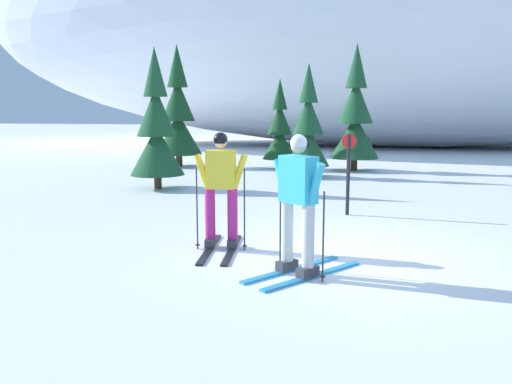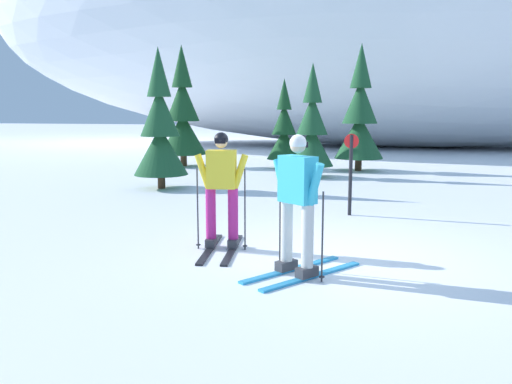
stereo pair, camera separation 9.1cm
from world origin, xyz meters
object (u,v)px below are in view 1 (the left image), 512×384
object	(u,v)px
skier_cyan_jacket	(298,202)
pine_tree_right	(355,118)
pine_tree_center_left	(280,131)
pine_tree_center_right	(308,130)
pine_tree_far_left	(178,116)
trail_marker_post	(348,169)
pine_tree_left	(156,130)
skier_yellow_jacket	(221,189)

from	to	relation	value
skier_cyan_jacket	pine_tree_right	world-z (taller)	pine_tree_right
pine_tree_center_left	pine_tree_center_right	world-z (taller)	pine_tree_center_right
pine_tree_far_left	trail_marker_post	size ratio (longest dim) A/B	2.72
pine_tree_left	trail_marker_post	world-z (taller)	pine_tree_left
skier_yellow_jacket	pine_tree_center_right	xyz separation A→B (m)	(0.30, 8.59, 0.53)
pine_tree_left	pine_tree_center_left	world-z (taller)	pine_tree_left
pine_tree_right	trail_marker_post	size ratio (longest dim) A/B	2.64
pine_tree_left	pine_tree_center_right	distance (m)	4.77
pine_tree_far_left	pine_tree_left	distance (m)	5.45
skier_cyan_jacket	skier_yellow_jacket	world-z (taller)	skier_cyan_jacket
skier_cyan_jacket	pine_tree_center_left	size ratio (longest dim) A/B	0.56
pine_tree_center_right	trail_marker_post	distance (m)	5.86
pine_tree_left	pine_tree_center_right	size ratio (longest dim) A/B	1.06
skier_yellow_jacket	pine_tree_far_left	size ratio (longest dim) A/B	0.40
pine_tree_far_left	pine_tree_right	size ratio (longest dim) A/B	1.03
pine_tree_right	pine_tree_left	bearing A→B (deg)	-133.22
pine_tree_center_left	trail_marker_post	bearing A→B (deg)	-71.42
pine_tree_far_left	pine_tree_left	world-z (taller)	pine_tree_far_left
skier_yellow_jacket	pine_tree_left	world-z (taller)	pine_tree_left
pine_tree_center_right	pine_tree_right	distance (m)	2.42
skier_yellow_jacket	pine_tree_right	distance (m)	10.75
pine_tree_left	pine_tree_center_left	size ratio (longest dim) A/B	1.16
skier_yellow_jacket	pine_tree_center_right	bearing A→B (deg)	88.00
pine_tree_center_left	pine_tree_right	bearing A→B (deg)	-6.73
pine_tree_center_left	pine_tree_center_right	xyz separation A→B (m)	(1.25, -2.30, 0.13)
skier_cyan_jacket	pine_tree_left	distance (m)	7.86
skier_cyan_jacket	pine_tree_left	world-z (taller)	pine_tree_left
skier_cyan_jacket	pine_tree_right	xyz separation A→B (m)	(0.38, 11.61, 0.82)
pine_tree_center_left	trail_marker_post	xyz separation A→B (m)	(2.67, -7.95, -0.40)
pine_tree_far_left	pine_tree_center_right	distance (m)	5.33
pine_tree_center_left	skier_yellow_jacket	bearing A→B (deg)	-85.02
skier_cyan_jacket	pine_tree_far_left	distance (m)	13.10
pine_tree_far_left	pine_tree_left	xyz separation A→B (m)	(1.36, -5.27, -0.29)
pine_tree_left	skier_cyan_jacket	bearing A→B (deg)	-54.91
skier_yellow_jacket	trail_marker_post	bearing A→B (deg)	59.58
pine_tree_far_left	pine_tree_center_left	distance (m)	3.69
skier_yellow_jacket	pine_tree_left	bearing A→B (deg)	120.98
skier_cyan_jacket	pine_tree_right	distance (m)	11.64
pine_tree_center_right	trail_marker_post	world-z (taller)	pine_tree_center_right
skier_cyan_jacket	pine_tree_center_right	world-z (taller)	pine_tree_center_right
pine_tree_left	pine_tree_right	size ratio (longest dim) A/B	0.86
pine_tree_far_left	pine_tree_right	bearing A→B (deg)	-0.67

